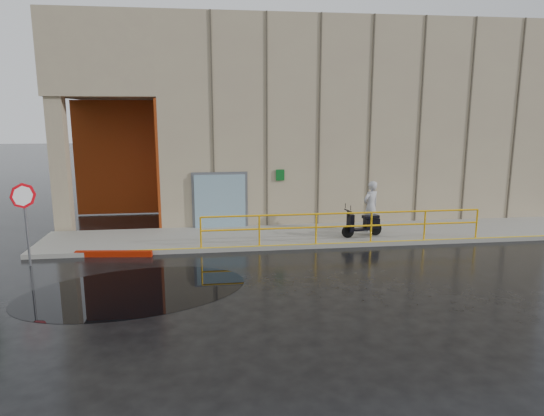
# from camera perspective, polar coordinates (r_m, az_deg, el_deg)

# --- Properties ---
(ground) EXTENTS (120.00, 120.00, 0.00)m
(ground) POSITION_cam_1_polar(r_m,az_deg,el_deg) (12.97, -6.24, -8.98)
(ground) COLOR black
(ground) RESTS_ON ground
(sidewalk) EXTENTS (20.00, 3.00, 0.15)m
(sidewalk) POSITION_cam_1_polar(r_m,az_deg,el_deg) (17.75, 6.43, -3.14)
(sidewalk) COLOR gray
(sidewalk) RESTS_ON ground
(building) EXTENTS (20.00, 10.17, 8.00)m
(building) POSITION_cam_1_polar(r_m,az_deg,el_deg) (23.75, 5.48, 10.60)
(building) COLOR tan
(building) RESTS_ON ground
(guardrail) EXTENTS (9.56, 0.06, 1.03)m
(guardrail) POSITION_cam_1_polar(r_m,az_deg,el_deg) (16.40, 8.45, -2.22)
(guardrail) COLOR #F8B00D
(guardrail) RESTS_ON sidewalk
(person) EXTENTS (0.81, 0.71, 1.86)m
(person) POSITION_cam_1_polar(r_m,az_deg,el_deg) (17.97, 11.54, 0.17)
(person) COLOR #ACABAF
(person) RESTS_ON sidewalk
(scooter) EXTENTS (1.57, 0.79, 1.19)m
(scooter) POSITION_cam_1_polar(r_m,az_deg,el_deg) (17.25, 10.64, -1.10)
(scooter) COLOR black
(scooter) RESTS_ON sidewalk
(stop_sign) EXTENTS (0.56, 0.55, 2.48)m
(stop_sign) POSITION_cam_1_polar(r_m,az_deg,el_deg) (15.68, -27.14, 0.24)
(stop_sign) COLOR slate
(stop_sign) RESTS_ON ground
(red_curb) EXTENTS (2.40, 0.46, 0.18)m
(red_curb) POSITION_cam_1_polar(r_m,az_deg,el_deg) (16.07, -18.13, -5.14)
(red_curb) COLOR #981703
(red_curb) RESTS_ON ground
(puddle) EXTENTS (6.45, 4.84, 0.01)m
(puddle) POSITION_cam_1_polar(r_m,az_deg,el_deg) (12.97, -15.91, -9.37)
(puddle) COLOR black
(puddle) RESTS_ON ground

